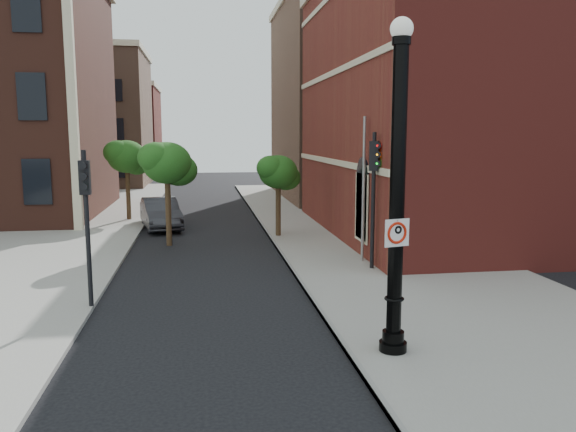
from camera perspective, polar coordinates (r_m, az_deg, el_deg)
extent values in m
plane|color=black|center=(12.32, -3.51, -14.34)|extent=(120.00, 120.00, 0.00)
cube|color=gray|center=(22.94, 9.24, -3.60)|extent=(8.00, 60.00, 0.12)
cube|color=gray|center=(30.76, -23.71, -1.18)|extent=(10.00, 50.00, 0.12)
cube|color=gray|center=(22.05, -0.59, -3.94)|extent=(0.10, 60.00, 0.14)
cube|color=maroon|center=(30.54, 25.49, 9.85)|extent=(22.00, 16.00, 12.00)
cube|color=black|center=(21.37, 7.53, 0.84)|extent=(0.08, 1.40, 2.40)
cube|color=beige|center=(26.06, 4.53, 5.53)|extent=(0.06, 16.00, 0.25)
cube|color=beige|center=(26.17, 4.63, 14.31)|extent=(0.06, 16.00, 0.25)
cube|color=beige|center=(29.05, -21.14, 12.20)|extent=(0.40, 0.40, 14.00)
cube|color=brown|center=(56.43, -20.26, 9.05)|extent=(12.00, 12.00, 12.00)
cube|color=maroon|center=(70.20, -17.96, 8.09)|extent=(12.00, 12.00, 10.00)
cube|color=brown|center=(44.75, 13.84, 10.94)|extent=(22.00, 14.00, 14.00)
cylinder|color=black|center=(12.63, 10.59, -13.12)|extent=(0.60, 0.60, 0.32)
cylinder|color=black|center=(12.54, 10.63, -11.98)|extent=(0.47, 0.47, 0.27)
cylinder|color=black|center=(11.85, 11.01, 1.69)|extent=(0.32, 0.32, 6.18)
torus|color=black|center=(12.27, 10.73, -8.24)|extent=(0.43, 0.43, 0.06)
cylinder|color=black|center=(11.92, 11.45, 17.04)|extent=(0.38, 0.38, 0.16)
sphere|color=silver|center=(11.95, 11.48, 18.15)|extent=(0.47, 0.47, 0.47)
cube|color=white|center=(11.77, 11.01, -1.69)|extent=(0.57, 0.16, 0.58)
cube|color=black|center=(11.72, 11.05, -0.41)|extent=(0.56, 0.14, 0.05)
cube|color=black|center=(11.81, 10.98, -2.95)|extent=(0.56, 0.14, 0.05)
cube|color=black|center=(11.62, 9.92, -1.78)|extent=(0.05, 0.02, 0.58)
cube|color=black|center=(11.91, 12.08, -1.60)|extent=(0.05, 0.02, 0.58)
torus|color=red|center=(11.77, 11.01, -1.69)|extent=(0.46, 0.17, 0.46)
cube|color=red|center=(11.77, 11.01, -1.69)|extent=(0.32, 0.08, 0.33)
cube|color=black|center=(11.74, 10.79, -1.71)|extent=(0.05, 0.02, 0.27)
torus|color=black|center=(11.77, 11.12, -1.38)|extent=(0.19, 0.09, 0.18)
cylinder|color=black|center=(11.72, 11.05, -0.44)|extent=(0.03, 0.03, 0.03)
imported|color=#2B2A2F|center=(29.17, -12.82, 0.26)|extent=(2.53, 4.93, 1.55)
cylinder|color=black|center=(15.92, -19.70, -1.50)|extent=(0.13, 0.13, 4.34)
cube|color=black|center=(15.75, -19.95, 3.70)|extent=(0.27, 0.25, 0.90)
sphere|color=#E50505|center=(15.59, -20.11, 4.81)|extent=(0.16, 0.16, 0.16)
sphere|color=#FF8C00|center=(15.60, -20.06, 3.82)|extent=(0.16, 0.16, 0.16)
sphere|color=#00E519|center=(15.63, -20.01, 2.83)|extent=(0.16, 0.16, 0.16)
cylinder|color=black|center=(19.49, 8.64, 1.33)|extent=(0.14, 0.14, 4.82)
cube|color=black|center=(19.37, 8.74, 6.05)|extent=(0.39, 0.38, 1.00)
sphere|color=#E50505|center=(19.24, 9.08, 7.08)|extent=(0.18, 0.18, 0.18)
sphere|color=#FF8C00|center=(19.25, 9.06, 6.18)|extent=(0.18, 0.18, 0.18)
sphere|color=#00E519|center=(19.26, 9.04, 5.28)|extent=(0.18, 0.18, 0.18)
cylinder|color=#999999|center=(20.59, 7.67, 2.50)|extent=(0.11, 0.11, 5.38)
cylinder|color=#332114|center=(24.49, -12.07, 0.87)|extent=(0.24, 0.24, 3.31)
ellipsoid|color=#1E4E14|center=(24.32, -12.21, 5.29)|extent=(2.08, 2.08, 1.77)
ellipsoid|color=#1E4E14|center=(24.69, -11.03, 4.60)|extent=(1.61, 1.61, 1.37)
ellipsoid|color=#1E4E14|center=(24.06, -13.28, 5.79)|extent=(1.51, 1.51, 1.29)
cylinder|color=#332114|center=(31.96, -15.94, 2.43)|extent=(0.24, 0.24, 3.32)
ellipsoid|color=#1E4E14|center=(31.83, -16.07, 5.82)|extent=(2.08, 2.08, 1.77)
ellipsoid|color=#1E4E14|center=(32.17, -15.13, 5.29)|extent=(1.61, 1.61, 1.37)
ellipsoid|color=#1E4E14|center=(31.60, -16.93, 6.20)|extent=(1.52, 1.52, 1.29)
cylinder|color=#332114|center=(25.76, -1.00, 0.89)|extent=(0.24, 0.24, 2.85)
ellipsoid|color=#1E4E14|center=(25.60, -1.01, 4.50)|extent=(1.79, 1.79, 1.52)
ellipsoid|color=#1E4E14|center=(26.00, -0.22, 3.93)|extent=(1.38, 1.38, 1.18)
ellipsoid|color=#1E4E14|center=(25.30, -1.76, 4.91)|extent=(1.30, 1.30, 1.11)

